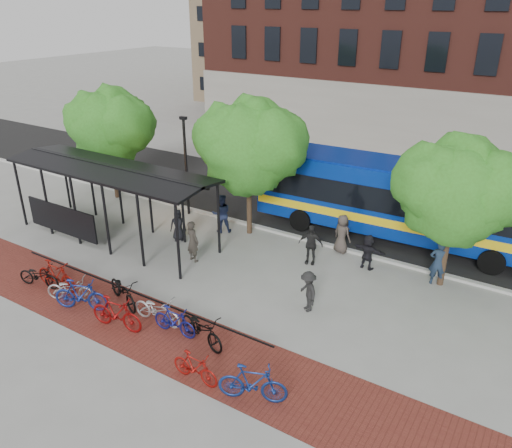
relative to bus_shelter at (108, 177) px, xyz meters
The scene contains 30 objects.
ground 8.68m from the bus_shelter, ahead, with size 160.00×160.00×0.00m, color #9E9E99.
asphalt_street 12.12m from the bus_shelter, 46.19° to the left, with size 160.00×8.00×0.01m, color black.
curb 9.74m from the bus_shelter, 28.84° to the left, with size 160.00×0.25×0.12m, color #B7B7B2.
brick_strip 8.19m from the bus_shelter, 36.40° to the right, with size 24.00×3.00×0.01m, color maroon.
bike_rack_rail 6.74m from the bus_shelter, 36.84° to the right, with size 12.00×0.05×0.95m, color black.
bus_shelter is the anchor object (origin of this frame).
tree_a 5.52m from the bus_shelter, 134.60° to the left, with size 4.90×4.00×6.18m.
tree_b 6.64m from the bus_shelter, 36.21° to the left, with size 5.15×4.20×6.47m.
tree_c 14.77m from the bus_shelter, 15.06° to the left, with size 4.66×3.80×5.92m.
lamp_post_left 4.24m from the bus_shelter, 74.47° to the left, with size 0.35×0.20×5.12m.
bus 13.32m from the bus_shelter, 31.76° to the left, with size 13.53×3.65×3.62m.
bike_0 5.45m from the bus_shelter, 79.82° to the right, with size 0.64×1.83×0.96m, color black.
bike_1 5.36m from the bus_shelter, 70.21° to the right, with size 0.57×2.03×1.22m, color maroon.
bike_2 6.01m from the bus_shelter, 60.33° to the right, with size 0.65×1.86×0.98m, color #9A9A9C.
bike_3 6.55m from the bus_shelter, 54.41° to the right, with size 0.58×2.05×1.23m, color navy.
bike_4 6.46m from the bus_shelter, 40.43° to the right, with size 0.74×2.13×1.12m, color black.
bike_5 7.85m from the bus_shelter, 42.83° to the right, with size 0.57×2.03×1.22m, color maroon.
bike_6 8.00m from the bus_shelter, 32.50° to the right, with size 0.69×1.97×1.04m, color #BCBDBF.
bike_7 8.86m from the bus_shelter, 30.19° to the right, with size 0.48×1.71×1.03m, color navy.
bike_8 9.70m from the bus_shelter, 26.37° to the right, with size 0.74×2.11×1.11m, color black.
bike_9 11.24m from the bus_shelter, 31.35° to the right, with size 0.46×1.64×0.98m, color #9C120E.
bike_11 12.70m from the bus_shelter, 25.99° to the right, with size 0.56×1.99×1.20m, color navy.
pedestrian_0 3.80m from the bus_shelter, 26.35° to the left, with size 0.75×0.48×1.52m, color black.
pedestrian_1 5.06m from the bus_shelter, ahead, with size 0.67×0.44×1.85m, color #3B362F.
pedestrian_2 5.46m from the bus_shelter, 38.97° to the left, with size 0.92×0.72×1.90m, color navy.
pedestrian_4 9.57m from the bus_shelter, 16.23° to the left, with size 1.05×0.44×1.78m, color black.
pedestrian_5 11.93m from the bus_shelter, 17.20° to the left, with size 1.42×0.45×1.53m, color black.
pedestrian_6 10.79m from the bus_shelter, 23.84° to the left, with size 0.87×0.56×1.77m, color #463E38.
pedestrian_7 14.59m from the bus_shelter, 14.90° to the left, with size 0.69×0.46×1.90m, color #1E2E46.
pedestrian_9 10.73m from the bus_shelter, ahead, with size 1.01×0.58×1.57m, color black.
Camera 1 is at (8.89, -15.02, 10.31)m, focal length 35.00 mm.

